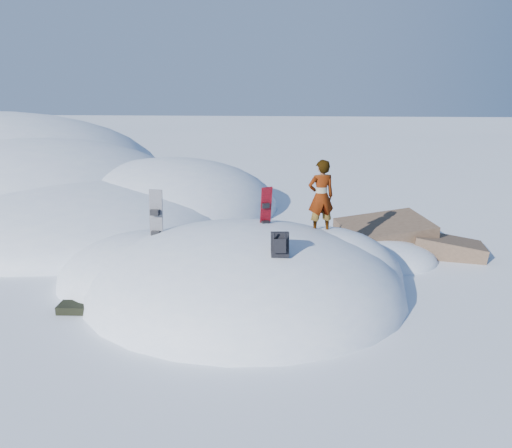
# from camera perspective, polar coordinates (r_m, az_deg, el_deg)

# --- Properties ---
(ground) EXTENTS (120.00, 120.00, 0.00)m
(ground) POSITION_cam_1_polar(r_m,az_deg,el_deg) (11.08, -1.28, -7.87)
(ground) COLOR white
(ground) RESTS_ON ground
(snow_mound) EXTENTS (8.00, 6.00, 3.00)m
(snow_mound) POSITION_cam_1_polar(r_m,az_deg,el_deg) (11.32, -2.05, -7.36)
(snow_mound) COLOR silver
(snow_mound) RESTS_ON ground
(snow_ridge) EXTENTS (21.50, 18.50, 6.40)m
(snow_ridge) POSITION_cam_1_polar(r_m,az_deg,el_deg) (23.40, -25.25, 3.35)
(snow_ridge) COLOR silver
(snow_ridge) RESTS_ON ground
(rock_outcrop) EXTENTS (4.68, 4.41, 1.68)m
(rock_outcrop) POSITION_cam_1_polar(r_m,az_deg,el_deg) (14.12, 15.11, -3.06)
(rock_outcrop) COLOR brown
(rock_outcrop) RESTS_ON ground
(snowboard_red) EXTENTS (0.31, 0.28, 1.36)m
(snowboard_red) POSITION_cam_1_polar(r_m,az_deg,el_deg) (11.01, 1.09, 0.91)
(snowboard_red) COLOR red
(snowboard_red) RESTS_ON snow_mound
(snowboard_dark) EXTENTS (0.33, 0.24, 1.64)m
(snowboard_dark) POSITION_cam_1_polar(r_m,az_deg,el_deg) (11.38, -11.34, -0.13)
(snowboard_dark) COLOR black
(snowboard_dark) RESTS_ON snow_mound
(backpack) EXTENTS (0.36, 0.41, 0.55)m
(backpack) POSITION_cam_1_polar(r_m,az_deg,el_deg) (9.37, 2.74, -2.36)
(backpack) COLOR black
(backpack) RESTS_ON snow_mound
(gear_pile) EXTENTS (0.76, 0.57, 0.21)m
(gear_pile) POSITION_cam_1_polar(r_m,az_deg,el_deg) (10.84, -19.85, -8.86)
(gear_pile) COLOR black
(gear_pile) RESTS_ON ground
(person) EXTENTS (0.70, 0.56, 1.67)m
(person) POSITION_cam_1_polar(r_m,az_deg,el_deg) (11.24, 7.44, 3.13)
(person) COLOR slate
(person) RESTS_ON snow_mound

